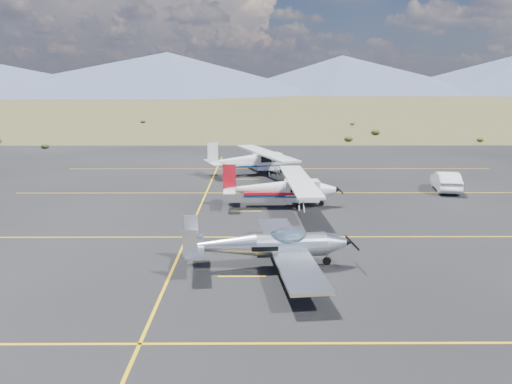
% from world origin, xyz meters
% --- Properties ---
extents(ground, '(1600.00, 1600.00, 0.00)m').
position_xyz_m(ground, '(0.00, 0.00, 0.00)').
color(ground, '#383D1C').
rests_on(ground, ground).
extents(apron, '(72.00, 72.00, 0.02)m').
position_xyz_m(apron, '(0.00, 7.00, 0.00)').
color(apron, black).
rests_on(apron, ground).
extents(aircraft_low_wing, '(7.09, 9.84, 2.13)m').
position_xyz_m(aircraft_low_wing, '(-1.74, -2.46, 1.02)').
color(aircraft_low_wing, silver).
rests_on(aircraft_low_wing, apron).
extents(aircraft_cessna, '(6.61, 11.06, 2.80)m').
position_xyz_m(aircraft_cessna, '(-0.67, 8.75, 1.24)').
color(aircraft_cessna, silver).
rests_on(aircraft_cessna, apron).
extents(aircraft_plain, '(8.24, 11.71, 3.01)m').
position_xyz_m(aircraft_plain, '(-2.56, 20.78, 1.34)').
color(aircraft_plain, silver).
rests_on(aircraft_plain, apron).
extents(sedan, '(2.32, 4.68, 1.48)m').
position_xyz_m(sedan, '(11.91, 13.64, 0.75)').
color(sedan, white).
rests_on(sedan, apron).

